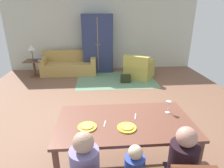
% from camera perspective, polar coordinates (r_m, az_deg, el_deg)
% --- Properties ---
extents(ground_plane, '(7.16, 6.26, 0.02)m').
position_cam_1_polar(ground_plane, '(4.88, -1.49, -5.66)').
color(ground_plane, brown).
extents(back_wall, '(7.16, 0.10, 2.70)m').
position_cam_1_polar(back_wall, '(7.59, -2.97, 14.70)').
color(back_wall, beige).
rests_on(back_wall, ground_plane).
extents(dining_table, '(1.86, 1.03, 0.76)m').
position_cam_1_polar(dining_table, '(2.72, 3.82, -12.12)').
color(dining_table, brown).
rests_on(dining_table, ground_plane).
extents(plate_near_man, '(0.25, 0.25, 0.02)m').
position_cam_1_polar(plate_near_man, '(2.56, -7.44, -12.62)').
color(plate_near_man, gold).
rests_on(plate_near_man, dining_table).
extents(pizza_near_man, '(0.17, 0.17, 0.01)m').
position_cam_1_polar(pizza_near_man, '(2.55, -7.46, -12.34)').
color(pizza_near_man, gold).
rests_on(pizza_near_man, plate_near_man).
extents(plate_near_child, '(0.25, 0.25, 0.02)m').
position_cam_1_polar(plate_near_child, '(2.53, 4.45, -12.92)').
color(plate_near_child, yellow).
rests_on(plate_near_child, dining_table).
extents(pizza_near_child, '(0.17, 0.17, 0.01)m').
position_cam_1_polar(pizza_near_child, '(2.53, 4.46, -12.64)').
color(pizza_near_child, gold).
rests_on(pizza_near_child, plate_near_child).
extents(wine_glass, '(0.07, 0.07, 0.19)m').
position_cam_1_polar(wine_glass, '(2.94, 16.53, -5.92)').
color(wine_glass, silver).
rests_on(wine_glass, dining_table).
extents(fork, '(0.04, 0.15, 0.01)m').
position_cam_1_polar(fork, '(2.62, -2.17, -11.75)').
color(fork, silver).
rests_on(fork, dining_table).
extents(knife, '(0.06, 0.17, 0.01)m').
position_cam_1_polar(knife, '(2.80, 7.01, -9.62)').
color(knife, silver).
rests_on(knife, dining_table).
extents(area_rug, '(2.60, 1.80, 0.01)m').
position_cam_1_polar(area_rug, '(6.47, 1.17, 1.36)').
color(area_rug, slate).
rests_on(area_rug, ground_plane).
extents(couch, '(1.95, 0.86, 0.82)m').
position_cam_1_polar(couch, '(7.25, -12.61, 5.47)').
color(couch, '#B28F4A').
rests_on(couch, ground_plane).
extents(armchair, '(1.18, 1.18, 0.82)m').
position_cam_1_polar(armchair, '(6.65, 8.03, 4.54)').
color(armchair, '#AAA046').
rests_on(armchair, ground_plane).
extents(armoire, '(1.10, 0.59, 2.10)m').
position_cam_1_polar(armoire, '(7.24, -4.32, 11.96)').
color(armoire, navy).
rests_on(armoire, ground_plane).
extents(side_table, '(0.56, 0.56, 0.58)m').
position_cam_1_polar(side_table, '(7.25, -22.29, 5.02)').
color(side_table, brown).
rests_on(side_table, ground_plane).
extents(table_lamp, '(0.26, 0.26, 0.54)m').
position_cam_1_polar(table_lamp, '(7.12, -22.99, 9.90)').
color(table_lamp, brown).
rests_on(table_lamp, side_table).
extents(book_lower, '(0.22, 0.16, 0.03)m').
position_cam_1_polar(book_lower, '(7.13, -20.92, 6.76)').
color(book_lower, '#9A3439').
rests_on(book_lower, side_table).
extents(book_upper, '(0.22, 0.16, 0.03)m').
position_cam_1_polar(book_upper, '(7.10, -21.29, 6.90)').
color(book_upper, '#374480').
rests_on(book_upper, book_lower).
extents(handbag, '(0.32, 0.16, 0.26)m').
position_cam_1_polar(handbag, '(6.18, 4.10, 1.59)').
color(handbag, black).
rests_on(handbag, ground_plane).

